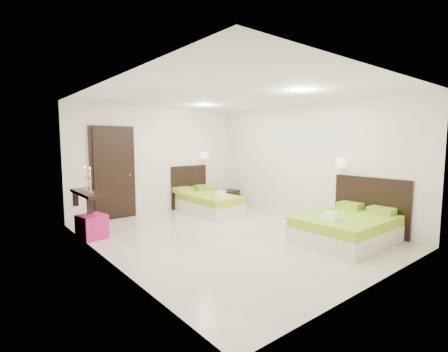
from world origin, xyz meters
TOP-DOWN VIEW (x-y plane):
  - floor at (0.00, 0.00)m, footprint 5.50×5.50m
  - bed_single at (0.85, 1.94)m, footprint 1.09×1.81m
  - bed_double at (1.46, -1.57)m, footprint 1.74×1.48m
  - nightstand at (1.83, 2.25)m, footprint 0.55×0.50m
  - ottoman at (-2.09, 1.44)m, footprint 0.51×0.51m
  - door at (-1.20, 2.70)m, footprint 1.02×0.15m
  - console_shelf at (-2.08, 1.60)m, footprint 0.35×1.20m

SIDE VIEW (x-z plane):
  - floor at x=0.00m, z-range 0.00..0.00m
  - nightstand at x=1.83m, z-range 0.00..0.43m
  - ottoman at x=-2.09m, z-range 0.00..0.44m
  - bed_double at x=1.46m, z-range -0.46..0.98m
  - bed_single at x=0.85m, z-range -0.47..1.02m
  - console_shelf at x=-2.08m, z-range 0.42..1.21m
  - door at x=-1.20m, z-range -0.02..2.12m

